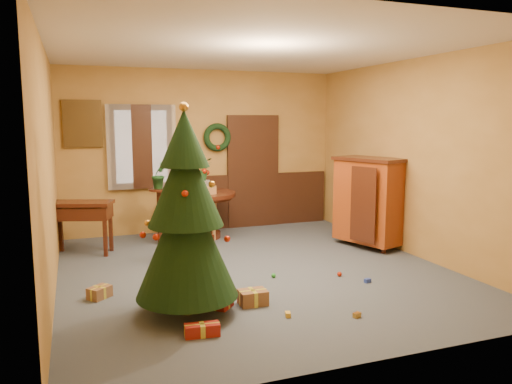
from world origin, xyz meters
name	(u,v)px	position (x,y,z in m)	size (l,w,h in m)	color
room_envelope	(215,169)	(0.21, 2.70, 1.12)	(5.50, 5.50, 5.50)	#333B4B
dining_table	(202,206)	(-0.19, 2.10, 0.55)	(1.14, 1.14, 0.79)	black
urn	(202,186)	(-0.19, 2.10, 0.89)	(0.28, 0.28, 0.21)	slate
centerpiece_plant	(202,169)	(-0.19, 2.10, 1.19)	(0.35, 0.30, 0.38)	#1E4C23
chair_near	(190,234)	(-0.78, 0.48, 0.47)	(0.46, 0.46, 0.87)	#925C3A
chair_far	(202,211)	(-0.24, 1.89, 0.50)	(0.50, 0.50, 0.93)	#925C3A
guitar	(206,247)	(-0.66, 0.06, 0.37)	(0.31, 0.15, 0.74)	#F7EECE
plant_stand	(160,210)	(-0.94, 1.87, 0.57)	(0.36, 0.36, 0.92)	black
stand_plant	(159,174)	(-0.94, 1.87, 1.15)	(0.25, 0.20, 0.46)	#19471E
christmas_tree	(186,216)	(-1.18, -1.16, 1.04)	(1.06, 1.06, 2.19)	#382111
writing_desk	(82,215)	(-2.15, 1.70, 0.60)	(1.00, 0.71, 0.80)	black
sideboard	(369,199)	(2.15, 0.60, 0.76)	(0.91, 1.24, 1.43)	#521C09
gift_a	(253,297)	(-0.45, -1.16, 0.08)	(0.31, 0.23, 0.16)	brown
gift_b	(220,297)	(-0.82, -1.12, 0.11)	(0.32, 0.32, 0.23)	maroon
gift_c	(100,292)	(-2.02, -0.37, 0.07)	(0.30, 0.29, 0.14)	brown
gift_d	(202,330)	(-1.17, -1.76, 0.06)	(0.34, 0.17, 0.12)	maroon
toy_a	(367,281)	(1.14, -0.96, 0.03)	(0.08, 0.05, 0.05)	#263EA8
toy_b	(274,276)	(0.12, -0.38, 0.03)	(0.06, 0.06, 0.06)	#268C2C
toy_c	(288,314)	(-0.23, -1.62, 0.03)	(0.08, 0.05, 0.05)	gold
toy_d	(339,274)	(0.94, -0.62, 0.03)	(0.06, 0.06, 0.06)	#B1230B
toy_e	(357,315)	(0.43, -1.88, 0.03)	(0.08, 0.05, 0.05)	#C1862D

